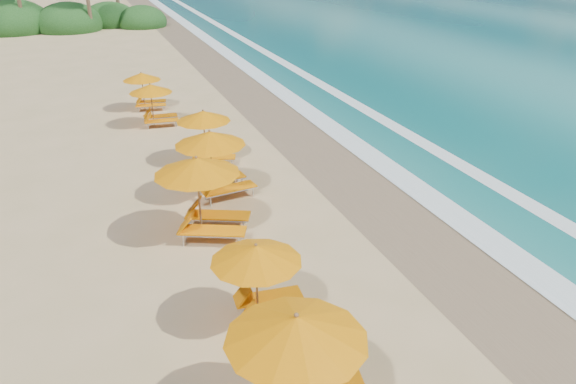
# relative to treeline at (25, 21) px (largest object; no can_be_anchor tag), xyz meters

# --- Properties ---
(ground) EXTENTS (160.00, 160.00, 0.00)m
(ground) POSITION_rel_treeline_xyz_m (9.94, -45.51, -1.00)
(ground) COLOR tan
(ground) RESTS_ON ground
(wet_sand) EXTENTS (4.00, 160.00, 0.01)m
(wet_sand) POSITION_rel_treeline_xyz_m (13.94, -45.51, -0.99)
(wet_sand) COLOR #846C4F
(wet_sand) RESTS_ON ground
(surf_foam) EXTENTS (4.00, 160.00, 0.01)m
(surf_foam) POSITION_rel_treeline_xyz_m (16.64, -45.51, -0.97)
(surf_foam) COLOR white
(surf_foam) RESTS_ON ground
(station_2) EXTENTS (3.21, 3.07, 2.68)m
(station_2) POSITION_rel_treeline_xyz_m (7.42, -53.18, 0.50)
(station_2) COLOR olive
(station_2) RESTS_ON ground
(station_3) EXTENTS (2.51, 2.35, 2.21)m
(station_3) POSITION_rel_treeline_xyz_m (7.67, -49.88, 0.25)
(station_3) COLOR olive
(station_3) RESTS_ON ground
(station_4) EXTENTS (3.49, 3.46, 2.67)m
(station_4) POSITION_rel_treeline_xyz_m (7.35, -45.17, 0.50)
(station_4) COLOR olive
(station_4) RESTS_ON ground
(station_5) EXTENTS (2.96, 2.80, 2.54)m
(station_5) POSITION_rel_treeline_xyz_m (8.37, -42.44, 0.43)
(station_5) COLOR olive
(station_5) RESTS_ON ground
(station_6) EXTENTS (2.86, 2.80, 2.25)m
(station_6) POSITION_rel_treeline_xyz_m (8.86, -39.12, 0.26)
(station_6) COLOR olive
(station_6) RESTS_ON ground
(station_7) EXTENTS (2.41, 2.26, 2.13)m
(station_7) POSITION_rel_treeline_xyz_m (7.51, -33.46, 0.20)
(station_7) COLOR olive
(station_7) RESTS_ON ground
(station_8) EXTENTS (2.43, 2.31, 2.04)m
(station_8) POSITION_rel_treeline_xyz_m (7.45, -30.47, 0.15)
(station_8) COLOR olive
(station_8) RESTS_ON ground
(treeline) EXTENTS (25.80, 8.80, 9.74)m
(treeline) POSITION_rel_treeline_xyz_m (0.00, 0.00, 0.00)
(treeline) COLOR #163D14
(treeline) RESTS_ON ground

